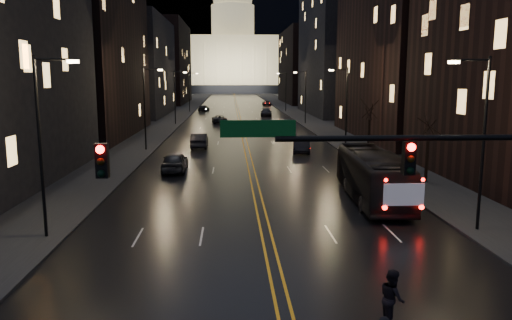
{
  "coord_description": "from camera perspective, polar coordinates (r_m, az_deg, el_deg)",
  "views": [
    {
      "loc": [
        -1.8,
        -14.37,
        7.99
      ],
      "look_at": [
        -0.47,
        11.28,
        3.69
      ],
      "focal_mm": 35.0,
      "sensor_mm": 36.0,
      "label": 1
    }
  ],
  "objects": [
    {
      "name": "road",
      "position": [
        144.61,
        -2.27,
        6.32
      ],
      "size": [
        20.0,
        320.0,
        0.02
      ],
      "primitive_type": "cube",
      "color": "black",
      "rests_on": "ground"
    },
    {
      "name": "sidewalk_left",
      "position": [
        145.1,
        -7.84,
        6.28
      ],
      "size": [
        8.0,
        320.0,
        0.16
      ],
      "primitive_type": "cube",
      "color": "black",
      "rests_on": "ground"
    },
    {
      "name": "sidewalk_right",
      "position": [
        145.45,
        3.29,
        6.36
      ],
      "size": [
        8.0,
        320.0,
        0.16
      ],
      "primitive_type": "cube",
      "color": "black",
      "rests_on": "ground"
    },
    {
      "name": "center_line",
      "position": [
        144.6,
        -2.27,
        6.33
      ],
      "size": [
        0.62,
        320.0,
        0.01
      ],
      "primitive_type": "cube",
      "color": "orange",
      "rests_on": "road"
    },
    {
      "name": "building_left_mid",
      "position": [
        71.27,
        -19.17,
        13.82
      ],
      "size": [
        12.0,
        30.0,
        28.0
      ],
      "primitive_type": "cube",
      "color": "black",
      "rests_on": "ground"
    },
    {
      "name": "building_left_far",
      "position": [
        108.11,
        -13.42,
        10.31
      ],
      "size": [
        12.0,
        34.0,
        20.0
      ],
      "primitive_type": "cube",
      "color": "black",
      "rests_on": "ground"
    },
    {
      "name": "building_left_dist",
      "position": [
        155.61,
        -10.25,
        10.82
      ],
      "size": [
        12.0,
        40.0,
        24.0
      ],
      "primitive_type": "cube",
      "color": "black",
      "rests_on": "ground"
    },
    {
      "name": "building_right_mid",
      "position": [
        108.91,
        9.32,
        12.01
      ],
      "size": [
        12.0,
        34.0,
        26.0
      ],
      "primitive_type": "cube",
      "color": "black",
      "rests_on": "ground"
    },
    {
      "name": "building_right_dist",
      "position": [
        156.08,
        5.52,
        10.56
      ],
      "size": [
        12.0,
        40.0,
        22.0
      ],
      "primitive_type": "cube",
      "color": "black",
      "rests_on": "ground"
    },
    {
      "name": "mountain_ridge",
      "position": [
        400.66,
        3.19,
        17.66
      ],
      "size": [
        520.0,
        60.0,
        130.0
      ],
      "primitive_type": "cube",
      "color": "black",
      "rests_on": "ground"
    },
    {
      "name": "capitol",
      "position": [
        264.54,
        -2.64,
        11.47
      ],
      "size": [
        90.0,
        50.0,
        58.5
      ],
      "color": "black",
      "rests_on": "ground"
    },
    {
      "name": "traffic_signal",
      "position": [
        16.56,
        24.84,
        -1.43
      ],
      "size": [
        17.29,
        0.45,
        7.0
      ],
      "color": "black",
      "rests_on": "ground"
    },
    {
      "name": "streetlamp_right_near",
      "position": [
        27.6,
        24.28,
        2.62
      ],
      "size": [
        2.13,
        0.25,
        9.0
      ],
      "color": "black",
      "rests_on": "ground"
    },
    {
      "name": "streetlamp_left_near",
      "position": [
        26.15,
        -23.13,
        2.35
      ],
      "size": [
        2.13,
        0.25,
        9.0
      ],
      "color": "black",
      "rests_on": "ground"
    },
    {
      "name": "streetlamp_right_mid",
      "position": [
        55.89,
        10.14,
        6.37
      ],
      "size": [
        2.13,
        0.25,
        9.0
      ],
      "color": "black",
      "rests_on": "ground"
    },
    {
      "name": "streetlamp_left_mid",
      "position": [
        55.19,
        -12.44,
        6.26
      ],
      "size": [
        2.13,
        0.25,
        9.0
      ],
      "color": "black",
      "rests_on": "ground"
    },
    {
      "name": "streetlamp_right_far",
      "position": [
        85.36,
        5.57,
        7.5
      ],
      "size": [
        2.13,
        0.25,
        9.0
      ],
      "color": "black",
      "rests_on": "ground"
    },
    {
      "name": "streetlamp_left_far",
      "position": [
        84.9,
        -9.14,
        7.41
      ],
      "size": [
        2.13,
        0.25,
        9.0
      ],
      "color": "black",
      "rests_on": "ground"
    },
    {
      "name": "streetlamp_right_dist",
      "position": [
        115.1,
        3.35,
        8.03
      ],
      "size": [
        2.13,
        0.25,
        9.0
      ],
      "color": "black",
      "rests_on": "ground"
    },
    {
      "name": "streetlamp_left_dist",
      "position": [
        114.76,
        -7.55,
        7.96
      ],
      "size": [
        2.13,
        0.25,
        9.0
      ],
      "color": "black",
      "rests_on": "ground"
    },
    {
      "name": "tree_right_mid",
      "position": [
        39.42,
        19.14,
        3.93
      ],
      "size": [
        2.4,
        2.4,
        6.65
      ],
      "color": "black",
      "rests_on": "ground"
    },
    {
      "name": "tree_right_far",
      "position": [
        54.54,
        12.84,
        5.62
      ],
      "size": [
        2.4,
        2.4,
        6.65
      ],
      "color": "black",
      "rests_on": "ground"
    },
    {
      "name": "bus",
      "position": [
        33.32,
        13.12,
        -1.76
      ],
      "size": [
        3.39,
        11.81,
        3.25
      ],
      "primitive_type": "imported",
      "rotation": [
        0.0,
        0.0,
        -0.06
      ],
      "color": "black",
      "rests_on": "ground"
    },
    {
      "name": "oncoming_car_a",
      "position": [
        42.96,
        -9.27,
        -0.18
      ],
      "size": [
        2.03,
        5.05,
        1.72
      ],
      "primitive_type": "imported",
      "rotation": [
        0.0,
        0.0,
        3.14
      ],
      "color": "black",
      "rests_on": "ground"
    },
    {
      "name": "oncoming_car_b",
      "position": [
        57.05,
        -6.49,
        2.23
      ],
      "size": [
        1.79,
        5.1,
        1.68
      ],
      "primitive_type": "imported",
      "rotation": [
        0.0,
        0.0,
        3.14
      ],
      "color": "black",
      "rests_on": "ground"
    },
    {
      "name": "oncoming_car_c",
      "position": [
        87.13,
        -4.21,
        4.68
      ],
      "size": [
        2.89,
        5.33,
        1.42
      ],
      "primitive_type": "imported",
      "rotation": [
        0.0,
        0.0,
        3.25
      ],
      "color": "black",
      "rests_on": "ground"
    },
    {
      "name": "oncoming_car_d",
      "position": [
        117.04,
        -5.99,
        5.88
      ],
      "size": [
        2.65,
        5.22,
        1.45
      ],
      "primitive_type": "imported",
      "rotation": [
        0.0,
        0.0,
        3.02
      ],
      "color": "black",
      "rests_on": "ground"
    },
    {
      "name": "receding_car_a",
      "position": [
        53.26,
        5.21,
        1.71
      ],
      "size": [
        2.3,
        5.08,
        1.62
      ],
      "primitive_type": "imported",
      "rotation": [
        0.0,
        0.0,
        -0.12
      ],
      "color": "black",
      "rests_on": "ground"
    },
    {
      "name": "receding_car_b",
      "position": [
        78.95,
        3.74,
        4.14
      ],
      "size": [
        1.61,
        3.83,
        1.3
      ],
      "primitive_type": "imported",
      "rotation": [
        0.0,
        0.0,
        -0.02
      ],
      "color": "black",
      "rests_on": "ground"
    },
    {
      "name": "receding_car_c",
      "position": [
        101.77,
        1.17,
        5.44
      ],
      "size": [
        2.63,
        5.65,
        1.6
      ],
      "primitive_type": "imported",
      "rotation": [
        0.0,
        0.0,
        -0.07
      ],
      "color": "black",
      "rests_on": "ground"
    },
    {
      "name": "receding_car_d",
      "position": [
        140.46,
        1.24,
        6.5
      ],
      "size": [
        2.29,
        4.82,
        1.33
      ],
      "primitive_type": "imported",
      "rotation": [
        0.0,
        0.0,
        0.02
      ],
      "color": "black",
      "rests_on": "ground"
    },
    {
      "name": "pedestrian_b",
      "position": [
        17.23,
        15.29,
        -14.96
      ],
      "size": [
        0.54,
        0.94,
        1.9
      ],
      "primitive_type": "imported",
      "rotation": [
        0.0,
        0.0,
        1.61
      ],
      "color": "black",
      "rests_on": "ground"
    }
  ]
}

